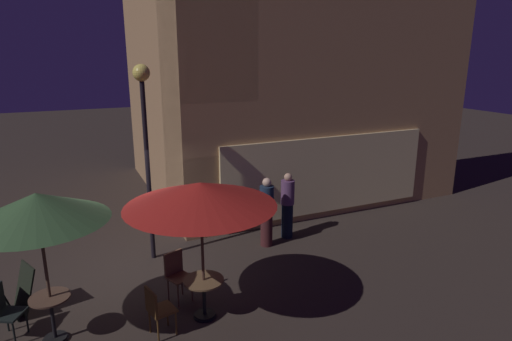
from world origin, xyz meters
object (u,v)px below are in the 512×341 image
cafe_chair_1 (157,307)px  patron_standing_0 (267,212)px  cafe_table_1 (204,290)px  patron_standing_1 (287,205)px  patio_umbrella_1 (200,195)px  cafe_table_0 (52,311)px  cafe_chair_0 (2,309)px  street_lamp_near_corner (145,122)px  menu_sandwich_board (13,293)px  patio_umbrella_0 (37,208)px  cafe_chair_2 (177,271)px

cafe_chair_1 → patron_standing_0: 3.92m
cafe_table_1 → patron_standing_1: size_ratio=0.43×
patron_standing_1 → patio_umbrella_1: bearing=90.3°
cafe_table_0 → cafe_chair_0: size_ratio=0.87×
street_lamp_near_corner → cafe_chair_0: bearing=-145.5°
patio_umbrella_1 → menu_sandwich_board: bearing=154.9°
patio_umbrella_0 → patron_standing_0: (4.64, 1.83, -1.41)m
menu_sandwich_board → cafe_chair_2: size_ratio=0.91×
patio_umbrella_0 → cafe_chair_0: (-0.73, 0.40, -1.72)m
cafe_chair_2 → cafe_table_1: bearing=0.0°
cafe_table_1 → patron_standing_1: (2.93, 2.42, 0.32)m
cafe_table_1 → street_lamp_near_corner: bearing=97.7°
cafe_chair_2 → menu_sandwich_board: bearing=-125.0°
menu_sandwich_board → cafe_chair_2: 2.80m
cafe_table_0 → patron_standing_0: size_ratio=0.47×
cafe_table_0 → cafe_chair_0: (-0.73, 0.40, 0.01)m
patio_umbrella_0 → patron_standing_1: (5.32, 2.06, -1.42)m
cafe_chair_1 → cafe_table_0: bearing=146.7°
cafe_table_1 → cafe_chair_2: size_ratio=0.76×
street_lamp_near_corner → cafe_chair_1: bearing=-99.8°
cafe_table_1 → patron_standing_1: bearing=39.6°
cafe_chair_1 → street_lamp_near_corner: bearing=67.0°
patron_standing_0 → street_lamp_near_corner: bearing=-115.1°
cafe_table_1 → cafe_chair_1: cafe_chair_1 is taller
street_lamp_near_corner → cafe_chair_2: street_lamp_near_corner is taller
patio_umbrella_0 → cafe_table_0: bearing=90.0°
cafe_chair_0 → cafe_chair_2: 2.82m
patio_umbrella_1 → patron_standing_1: 4.06m
menu_sandwich_board → patron_standing_0: size_ratio=0.51×
street_lamp_near_corner → patio_umbrella_1: street_lamp_near_corner is taller
menu_sandwich_board → cafe_chair_0: bearing=-122.7°
cafe_chair_2 → cafe_chair_1: bearing=-51.9°
menu_sandwich_board → cafe_table_1: bearing=-48.7°
street_lamp_near_corner → patio_umbrella_0: size_ratio=1.71×
street_lamp_near_corner → patron_standing_1: size_ratio=2.57×
patio_umbrella_0 → menu_sandwich_board: bearing=120.8°
street_lamp_near_corner → patio_umbrella_0: 3.17m
cafe_chair_2 → patron_standing_0: (2.54, 1.45, 0.28)m
cafe_table_1 → patio_umbrella_1: (0.00, 0.00, 1.74)m
cafe_chair_1 → cafe_table_1: bearing=0.0°
cafe_chair_1 → cafe_chair_2: size_ratio=0.91×
patio_umbrella_0 → cafe_chair_1: (1.54, -0.56, -1.74)m
menu_sandwich_board → patio_umbrella_1: 3.78m
patron_standing_0 → patron_standing_1: size_ratio=1.01×
patio_umbrella_1 → patron_standing_0: (2.25, 2.19, -1.40)m
street_lamp_near_corner → cafe_table_1: (0.36, -2.66, -2.57)m
menu_sandwich_board → cafe_table_1: 3.32m
patron_standing_0 → patio_umbrella_0: bearing=-83.5°
cafe_chair_2 → patron_standing_0: patron_standing_0 is taller
street_lamp_near_corner → patron_standing_0: bearing=-10.1°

